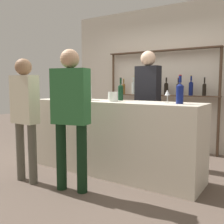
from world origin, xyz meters
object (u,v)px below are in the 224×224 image
at_px(ice_bucket, 86,93).
at_px(counter_bottle_1, 70,91).
at_px(wine_glass, 167,93).
at_px(customer_left, 25,110).
at_px(server_behind_counter, 148,96).
at_px(counter_bottle_2, 121,92).
at_px(customer_center, 71,109).
at_px(counter_bottle_0, 180,93).
at_px(cork_jar, 113,97).

bearing_deg(ice_bucket, counter_bottle_1, -176.19).
relative_size(wine_glass, customer_left, 0.10).
distance_m(counter_bottle_1, server_behind_counter, 1.23).
xyz_separation_m(counter_bottle_1, counter_bottle_2, (0.74, 0.27, -0.00)).
xyz_separation_m(counter_bottle_1, customer_center, (0.66, -0.73, -0.19)).
bearing_deg(counter_bottle_1, counter_bottle_0, 2.84).
bearing_deg(server_behind_counter, cork_jar, -4.19).
height_order(cork_jar, customer_center, customer_center).
relative_size(ice_bucket, cork_jar, 1.55).
distance_m(counter_bottle_0, counter_bottle_1, 1.69).
distance_m(cork_jar, server_behind_counter, 0.82).
bearing_deg(customer_left, counter_bottle_1, -1.45).
bearing_deg(customer_left, server_behind_counter, -28.52).
height_order(ice_bucket, server_behind_counter, server_behind_counter).
distance_m(counter_bottle_0, cork_jar, 0.92).
relative_size(counter_bottle_1, counter_bottle_2, 1.07).
relative_size(counter_bottle_0, customer_left, 0.22).
relative_size(ice_bucket, customer_left, 0.13).
relative_size(counter_bottle_1, customer_center, 0.21).
xyz_separation_m(cork_jar, customer_left, (-0.81, -0.84, -0.15)).
bearing_deg(cork_jar, ice_bucket, 179.20).
height_order(counter_bottle_1, server_behind_counter, server_behind_counter).
xyz_separation_m(counter_bottle_0, customer_center, (-1.03, -0.81, -0.19)).
bearing_deg(customer_left, cork_jar, -42.70).
bearing_deg(customer_center, counter_bottle_1, 29.61).
height_order(customer_center, server_behind_counter, server_behind_counter).
distance_m(wine_glass, customer_center, 1.22).
xyz_separation_m(counter_bottle_2, customer_left, (-0.78, -1.09, -0.22)).
bearing_deg(customer_center, customer_left, 85.51).
bearing_deg(server_behind_counter, counter_bottle_0, 51.87).
height_order(ice_bucket, customer_center, customer_center).
relative_size(counter_bottle_0, customer_center, 0.21).
distance_m(ice_bucket, cork_jar, 0.49).
xyz_separation_m(counter_bottle_0, ice_bucket, (-1.40, -0.06, -0.03)).
bearing_deg(server_behind_counter, counter_bottle_1, -42.27).
bearing_deg(ice_bucket, wine_glass, 5.15).
distance_m(counter_bottle_2, server_behind_counter, 0.59).
height_order(counter_bottle_1, cork_jar, counter_bottle_1).
relative_size(counter_bottle_1, customer_left, 0.22).
relative_size(counter_bottle_2, customer_center, 0.20).
bearing_deg(customer_left, ice_bucket, -19.56).
bearing_deg(counter_bottle_0, ice_bucket, -177.35).
bearing_deg(counter_bottle_2, customer_left, -125.38).
xyz_separation_m(cork_jar, customer_center, (-0.11, -0.74, -0.12)).
relative_size(counter_bottle_0, ice_bucket, 1.64).
height_order(counter_bottle_2, wine_glass, counter_bottle_2).
xyz_separation_m(counter_bottle_0, cork_jar, (-0.92, -0.07, -0.07)).
bearing_deg(ice_bucket, counter_bottle_2, 28.83).
height_order(wine_glass, cork_jar, wine_glass).
height_order(counter_bottle_0, ice_bucket, counter_bottle_0).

